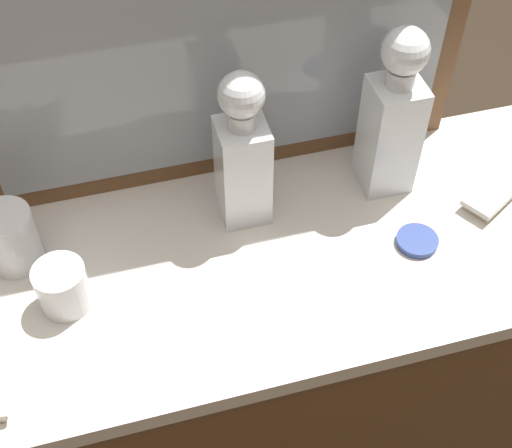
{
  "coord_description": "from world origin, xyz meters",
  "views": [
    {
      "loc": [
        -0.19,
        -0.7,
        1.83
      ],
      "look_at": [
        0.0,
        0.0,
        1.0
      ],
      "focal_mm": 49.26,
      "sensor_mm": 36.0,
      "label": 1
    }
  ],
  "objects_px": {
    "crystal_tumbler_rear": "(11,240)",
    "porcelain_dish": "(417,241)",
    "silver_brush_right": "(496,192)",
    "crystal_decanter_rear": "(243,163)",
    "crystal_decanter_far_left": "(391,127)",
    "crystal_tumbler_front": "(63,289)"
  },
  "relations": [
    {
      "from": "crystal_decanter_rear",
      "to": "crystal_decanter_far_left",
      "type": "relative_size",
      "value": 0.92
    },
    {
      "from": "porcelain_dish",
      "to": "silver_brush_right",
      "type": "bearing_deg",
      "value": 19.44
    },
    {
      "from": "porcelain_dish",
      "to": "crystal_decanter_rear",
      "type": "bearing_deg",
      "value": 150.8
    },
    {
      "from": "crystal_decanter_rear",
      "to": "crystal_tumbler_rear",
      "type": "bearing_deg",
      "value": -179.2
    },
    {
      "from": "crystal_tumbler_front",
      "to": "porcelain_dish",
      "type": "bearing_deg",
      "value": -3.28
    },
    {
      "from": "crystal_decanter_rear",
      "to": "porcelain_dish",
      "type": "height_order",
      "value": "crystal_decanter_rear"
    },
    {
      "from": "crystal_decanter_far_left",
      "to": "crystal_tumbler_rear",
      "type": "relative_size",
      "value": 2.97
    },
    {
      "from": "crystal_tumbler_front",
      "to": "silver_brush_right",
      "type": "xyz_separation_m",
      "value": [
        0.75,
        0.03,
        -0.02
      ]
    },
    {
      "from": "crystal_decanter_far_left",
      "to": "crystal_tumbler_front",
      "type": "distance_m",
      "value": 0.6
    },
    {
      "from": "crystal_decanter_far_left",
      "to": "silver_brush_right",
      "type": "bearing_deg",
      "value": -27.27
    },
    {
      "from": "crystal_tumbler_rear",
      "to": "porcelain_dish",
      "type": "xyz_separation_m",
      "value": [
        0.65,
        -0.14,
        -0.04
      ]
    },
    {
      "from": "crystal_decanter_rear",
      "to": "porcelain_dish",
      "type": "xyz_separation_m",
      "value": [
        0.26,
        -0.15,
        -0.11
      ]
    },
    {
      "from": "crystal_tumbler_rear",
      "to": "silver_brush_right",
      "type": "bearing_deg",
      "value": -5.45
    },
    {
      "from": "silver_brush_right",
      "to": "crystal_decanter_far_left",
      "type": "bearing_deg",
      "value": 152.73
    },
    {
      "from": "crystal_decanter_rear",
      "to": "silver_brush_right",
      "type": "relative_size",
      "value": 1.92
    },
    {
      "from": "crystal_decanter_rear",
      "to": "porcelain_dish",
      "type": "distance_m",
      "value": 0.32
    },
    {
      "from": "crystal_decanter_far_left",
      "to": "crystal_tumbler_front",
      "type": "xyz_separation_m",
      "value": [
        -0.58,
        -0.12,
        -0.09
      ]
    },
    {
      "from": "crystal_decanter_far_left",
      "to": "crystal_tumbler_rear",
      "type": "height_order",
      "value": "crystal_decanter_far_left"
    },
    {
      "from": "crystal_decanter_rear",
      "to": "silver_brush_right",
      "type": "bearing_deg",
      "value": -10.82
    },
    {
      "from": "crystal_decanter_far_left",
      "to": "silver_brush_right",
      "type": "height_order",
      "value": "crystal_decanter_far_left"
    },
    {
      "from": "crystal_decanter_far_left",
      "to": "porcelain_dish",
      "type": "relative_size",
      "value": 4.51
    },
    {
      "from": "crystal_tumbler_rear",
      "to": "porcelain_dish",
      "type": "distance_m",
      "value": 0.66
    }
  ]
}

